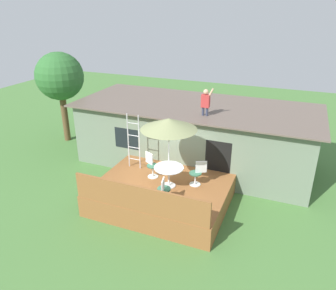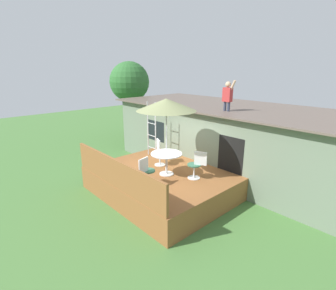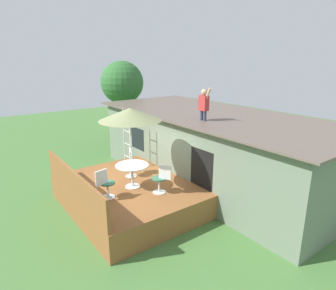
% 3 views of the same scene
% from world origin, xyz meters
% --- Properties ---
extents(ground_plane, '(40.00, 40.00, 0.00)m').
position_xyz_m(ground_plane, '(0.00, 0.00, 0.00)').
color(ground_plane, '#477538').
extents(house, '(10.50, 4.50, 2.74)m').
position_xyz_m(house, '(0.00, 3.60, 1.37)').
color(house, slate).
rests_on(house, ground).
extents(deck, '(4.66, 3.95, 0.80)m').
position_xyz_m(deck, '(0.00, 0.00, 0.40)').
color(deck, brown).
rests_on(deck, ground).
extents(deck_railing, '(4.56, 0.08, 0.90)m').
position_xyz_m(deck_railing, '(0.00, -1.92, 1.25)').
color(deck_railing, brown).
rests_on(deck_railing, deck).
extents(patio_table, '(1.04, 1.04, 0.74)m').
position_xyz_m(patio_table, '(0.26, -0.14, 1.39)').
color(patio_table, silver).
rests_on(patio_table, deck).
extents(patio_umbrella, '(1.90, 1.90, 2.54)m').
position_xyz_m(patio_umbrella, '(0.26, -0.14, 3.15)').
color(patio_umbrella, silver).
rests_on(patio_umbrella, deck).
extents(step_ladder, '(0.52, 0.04, 2.20)m').
position_xyz_m(step_ladder, '(-1.54, 0.69, 1.90)').
color(step_ladder, silver).
rests_on(step_ladder, deck).
extents(person_figure, '(0.47, 0.20, 1.11)m').
position_xyz_m(person_figure, '(0.79, 2.36, 3.34)').
color(person_figure, '#33384C').
rests_on(person_figure, house).
extents(patio_chair_left, '(0.59, 0.44, 0.92)m').
position_xyz_m(patio_chair_left, '(-0.61, 0.29, 1.26)').
color(patio_chair_left, silver).
rests_on(patio_chair_left, deck).
extents(patio_chair_right, '(0.58, 0.44, 0.92)m').
position_xyz_m(patio_chair_right, '(1.17, 0.34, 1.26)').
color(patio_chair_right, silver).
rests_on(patio_chair_right, deck).
extents(patio_chair_near, '(0.44, 0.61, 0.92)m').
position_xyz_m(patio_chair_near, '(0.50, -1.17, 1.26)').
color(patio_chair_near, silver).
rests_on(patio_chair_near, deck).
extents(backyard_tree, '(2.39, 2.39, 4.63)m').
position_xyz_m(backyard_tree, '(-7.14, 3.54, 3.40)').
color(backyard_tree, brown).
rests_on(backyard_tree, ground).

